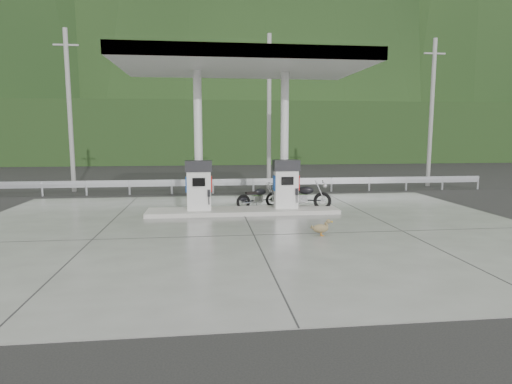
{
  "coord_description": "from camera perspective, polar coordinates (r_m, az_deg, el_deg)",
  "views": [
    {
      "loc": [
        -1.36,
        -12.97,
        2.92
      ],
      "look_at": [
        0.3,
        1.0,
        1.0
      ],
      "focal_mm": 30.0,
      "sensor_mm": 36.0,
      "label": 1
    }
  ],
  "objects": [
    {
      "name": "forested_hills",
      "position": [
        73.04,
        -5.74,
        5.45
      ],
      "size": [
        100.0,
        40.0,
        140.0
      ],
      "primitive_type": null,
      "color": "black",
      "rests_on": "ground"
    },
    {
      "name": "duck",
      "position": [
        12.41,
        8.59,
        -4.86
      ],
      "size": [
        0.57,
        0.16,
        0.41
      ],
      "primitive_type": null,
      "rotation": [
        0.0,
        0.0,
        0.0
      ],
      "color": "brown",
      "rests_on": "forecourt_apron"
    },
    {
      "name": "canopy_roof",
      "position": [
        15.72,
        -1.81,
        16.74
      ],
      "size": [
        8.5,
        5.0,
        0.4
      ],
      "primitive_type": "cube",
      "color": "silver",
      "rests_on": "canopy_column_left"
    },
    {
      "name": "utility_pole_c",
      "position": [
        25.67,
        22.34,
        9.61
      ],
      "size": [
        0.22,
        0.22,
        8.0
      ],
      "primitive_type": "cylinder",
      "color": "gray",
      "rests_on": "ground"
    },
    {
      "name": "forecourt_apron",
      "position": [
        13.36,
        -0.77,
        -4.81
      ],
      "size": [
        18.0,
        14.0,
        0.02
      ],
      "primitive_type": "cube",
      "color": "slate",
      "rests_on": "ground"
    },
    {
      "name": "pump_island",
      "position": [
        15.78,
        -1.73,
        -2.54
      ],
      "size": [
        7.0,
        1.4,
        0.15
      ],
      "primitive_type": "cube",
      "color": "#A19F95",
      "rests_on": "forecourt_apron"
    },
    {
      "name": "ground",
      "position": [
        13.36,
        -0.77,
        -4.85
      ],
      "size": [
        160.0,
        160.0,
        0.0
      ],
      "primitive_type": "plane",
      "color": "black",
      "rests_on": "ground"
    },
    {
      "name": "guardrail",
      "position": [
        21.13,
        -3.06,
        1.76
      ],
      "size": [
        26.0,
        0.16,
        1.42
      ],
      "primitive_type": null,
      "color": "#ADB1B6",
      "rests_on": "ground"
    },
    {
      "name": "tree_band",
      "position": [
        42.99,
        -5.02,
        7.86
      ],
      "size": [
        80.0,
        6.0,
        6.0
      ],
      "primitive_type": "cube",
      "color": "black",
      "rests_on": "ground"
    },
    {
      "name": "gas_pump_right",
      "position": [
        15.86,
        4.03,
        1.05
      ],
      "size": [
        0.95,
        0.55,
        1.8
      ],
      "primitive_type": null,
      "color": "silver",
      "rests_on": "pump_island"
    },
    {
      "name": "utility_pole_a",
      "position": [
        23.45,
        -23.59,
        9.78
      ],
      "size": [
        0.22,
        0.22,
        8.0
      ],
      "primitive_type": "cylinder",
      "color": "gray",
      "rests_on": "ground"
    },
    {
      "name": "motorcycle_left",
      "position": [
        16.78,
        0.28,
        -0.74
      ],
      "size": [
        1.83,
        1.14,
        0.83
      ],
      "primitive_type": null,
      "rotation": [
        0.0,
        0.0,
        0.37
      ],
      "color": "black",
      "rests_on": "forecourt_apron"
    },
    {
      "name": "road",
      "position": [
        24.68,
        -3.58,
        0.97
      ],
      "size": [
        60.0,
        7.0,
        0.01
      ],
      "primitive_type": "cube",
      "color": "black",
      "rests_on": "ground"
    },
    {
      "name": "utility_pole_b",
      "position": [
        22.74,
        1.75,
        10.49
      ],
      "size": [
        0.22,
        0.22,
        8.0
      ],
      "primitive_type": "cylinder",
      "color": "gray",
      "rests_on": "ground"
    },
    {
      "name": "gas_pump_left",
      "position": [
        15.58,
        -7.61,
        0.88
      ],
      "size": [
        0.95,
        0.55,
        1.8
      ],
      "primitive_type": null,
      "color": "silver",
      "rests_on": "pump_island"
    },
    {
      "name": "canopy_column_right",
      "position": [
        16.14,
        3.81,
        6.87
      ],
      "size": [
        0.3,
        0.3,
        5.0
      ],
      "primitive_type": "cylinder",
      "color": "silver",
      "rests_on": "pump_island"
    },
    {
      "name": "canopy_column_left",
      "position": [
        15.87,
        -7.7,
        6.8
      ],
      "size": [
        0.3,
        0.3,
        5.0
      ],
      "primitive_type": "cylinder",
      "color": "silver",
      "rests_on": "pump_island"
    },
    {
      "name": "motorcycle_right",
      "position": [
        16.59,
        6.25,
        -0.64
      ],
      "size": [
        2.14,
        1.13,
        0.97
      ],
      "primitive_type": null,
      "rotation": [
        0.0,
        0.0,
        -0.25
      ],
      "color": "black",
      "rests_on": "forecourt_apron"
    }
  ]
}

